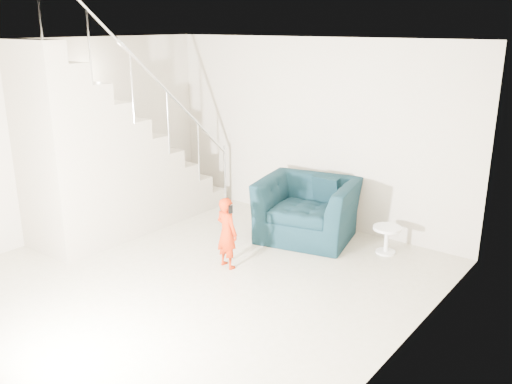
% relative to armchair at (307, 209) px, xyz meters
% --- Properties ---
extents(floor, '(5.50, 5.50, 0.00)m').
position_rel_armchair_xyz_m(floor, '(-0.35, -2.10, -0.42)').
color(floor, tan).
rests_on(floor, ground).
extents(ceiling, '(5.50, 5.50, 0.00)m').
position_rel_armchair_xyz_m(ceiling, '(-0.35, -2.10, 2.28)').
color(ceiling, silver).
rests_on(ceiling, back_wall).
extents(back_wall, '(5.00, 0.00, 5.00)m').
position_rel_armchair_xyz_m(back_wall, '(-0.35, 0.65, 0.93)').
color(back_wall, '#BBAB98').
rests_on(back_wall, floor).
extents(left_wall, '(0.00, 5.50, 5.50)m').
position_rel_armchair_xyz_m(left_wall, '(-2.85, -2.10, 0.93)').
color(left_wall, '#BBAB98').
rests_on(left_wall, floor).
extents(right_wall, '(0.00, 5.50, 5.50)m').
position_rel_armchair_xyz_m(right_wall, '(2.15, -2.10, 0.93)').
color(right_wall, '#BBAB98').
rests_on(right_wall, floor).
extents(armchair, '(1.51, 1.39, 0.83)m').
position_rel_armchair_xyz_m(armchair, '(0.00, 0.00, 0.00)').
color(armchair, black).
rests_on(armchair, floor).
extents(toddler, '(0.36, 0.26, 0.90)m').
position_rel_armchair_xyz_m(toddler, '(-0.26, -1.41, 0.03)').
color(toddler, '#901704').
rests_on(toddler, floor).
extents(side_table, '(0.36, 0.36, 0.36)m').
position_rel_armchair_xyz_m(side_table, '(1.11, 0.17, -0.17)').
color(side_table, white).
rests_on(side_table, floor).
extents(staircase, '(1.02, 3.03, 3.62)m').
position_rel_armchair_xyz_m(staircase, '(-2.35, -1.55, 0.53)').
color(staircase, '#ADA089').
rests_on(staircase, floor).
extents(cushion, '(0.40, 0.19, 0.40)m').
position_rel_armchair_xyz_m(cushion, '(0.12, 0.30, 0.24)').
color(cushion, black).
rests_on(cushion, armchair).
extents(throw, '(0.04, 0.43, 0.48)m').
position_rel_armchair_xyz_m(throw, '(-0.59, 0.04, 0.11)').
color(throw, black).
rests_on(throw, armchair).
extents(phone, '(0.04, 0.05, 0.10)m').
position_rel_armchair_xyz_m(phone, '(-0.16, -1.45, 0.36)').
color(phone, black).
rests_on(phone, toddler).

